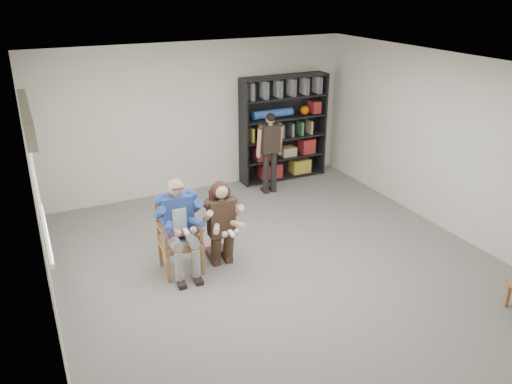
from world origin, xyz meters
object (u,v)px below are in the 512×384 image
bookshelf (284,128)px  standing_man (270,154)px  kneeling_woman (222,225)px  armchair (180,237)px  seated_man (179,226)px

bookshelf → standing_man: bearing=-135.9°
standing_man → kneeling_woman: bearing=-129.9°
kneeling_woman → bookshelf: (2.42, 2.66, 0.42)m
armchair → seated_man: (0.00, 0.00, 0.16)m
seated_man → kneeling_woman: (0.58, -0.12, -0.06)m
kneeling_woman → seated_man: bearing=170.9°
armchair → bookshelf: bookshelf is taller
kneeling_woman → bookshelf: bearing=50.4°
armchair → seated_man: seated_man is taller
bookshelf → standing_man: bookshelf is taller
seated_man → standing_man: standing_man is taller
kneeling_woman → standing_man: standing_man is taller
standing_man → seated_man: bearing=-139.5°
seated_man → standing_man: size_ratio=0.88×
bookshelf → standing_man: (-0.60, -0.58, -0.26)m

